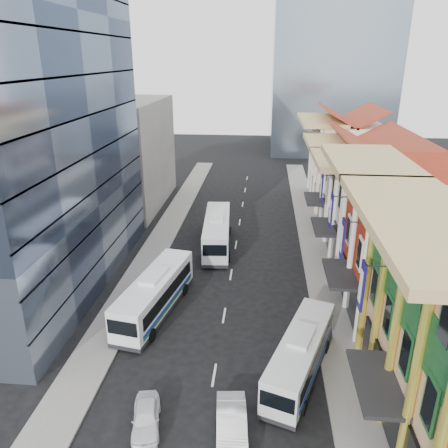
# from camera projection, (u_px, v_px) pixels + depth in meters

# --- Properties ---
(sidewalk_right) EXTENTS (3.00, 90.00, 0.15)m
(sidewalk_right) POSITION_uv_depth(u_px,v_px,m) (322.00, 278.00, 40.52)
(sidewalk_right) COLOR slate
(sidewalk_right) RESTS_ON ground
(sidewalk_left) EXTENTS (3.00, 90.00, 0.15)m
(sidewalk_left) POSITION_uv_depth(u_px,v_px,m) (143.00, 270.00, 41.99)
(sidewalk_left) COLOR slate
(sidewalk_left) RESTS_ON ground
(shophouse_red) EXTENTS (8.00, 10.00, 12.00)m
(shophouse_red) POSITION_uv_depth(u_px,v_px,m) (409.00, 243.00, 33.27)
(shophouse_red) COLOR maroon
(shophouse_red) RESTS_ON ground
(shophouse_cream_near) EXTENTS (8.00, 9.00, 10.00)m
(shophouse_cream_near) POSITION_uv_depth(u_px,v_px,m) (378.00, 213.00, 42.45)
(shophouse_cream_near) COLOR white
(shophouse_cream_near) RESTS_ON ground
(shophouse_cream_mid) EXTENTS (8.00, 9.00, 10.00)m
(shophouse_cream_mid) POSITION_uv_depth(u_px,v_px,m) (360.00, 188.00, 50.81)
(shophouse_cream_mid) COLOR white
(shophouse_cream_mid) RESTS_ON ground
(shophouse_cream_far) EXTENTS (8.00, 12.00, 11.00)m
(shophouse_cream_far) POSITION_uv_depth(u_px,v_px,m) (345.00, 163.00, 60.39)
(shophouse_cream_far) COLOR white
(shophouse_cream_far) RESTS_ON ground
(office_tower) EXTENTS (12.00, 26.00, 30.00)m
(office_tower) POSITION_uv_depth(u_px,v_px,m) (16.00, 114.00, 34.57)
(office_tower) COLOR #3C4760
(office_tower) RESTS_ON ground
(office_block_far) EXTENTS (10.00, 18.00, 14.00)m
(office_block_far) POSITION_uv_depth(u_px,v_px,m) (125.00, 154.00, 58.73)
(office_block_far) COLOR gray
(office_block_far) RESTS_ON ground
(bus_left_near) EXTENTS (4.44, 11.21, 3.51)m
(bus_left_near) POSITION_uv_depth(u_px,v_px,m) (155.00, 293.00, 34.58)
(bus_left_near) COLOR white
(bus_left_near) RESTS_ON ground
(bus_left_far) EXTENTS (3.44, 11.51, 3.64)m
(bus_left_far) POSITION_uv_depth(u_px,v_px,m) (217.00, 231.00, 46.62)
(bus_left_far) COLOR silver
(bus_left_far) RESTS_ON ground
(bus_right) EXTENTS (5.38, 10.01, 3.14)m
(bus_right) POSITION_uv_depth(u_px,v_px,m) (301.00, 354.00, 27.80)
(bus_right) COLOR silver
(bus_right) RESTS_ON ground
(sedan_left) EXTENTS (2.22, 3.95, 1.27)m
(sedan_left) POSITION_uv_depth(u_px,v_px,m) (146.00, 417.00, 24.15)
(sedan_left) COLOR white
(sedan_left) RESTS_ON ground
(sedan_right) EXTENTS (2.10, 4.80, 1.54)m
(sedan_right) POSITION_uv_depth(u_px,v_px,m) (232.00, 426.00, 23.40)
(sedan_right) COLOR silver
(sedan_right) RESTS_ON ground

